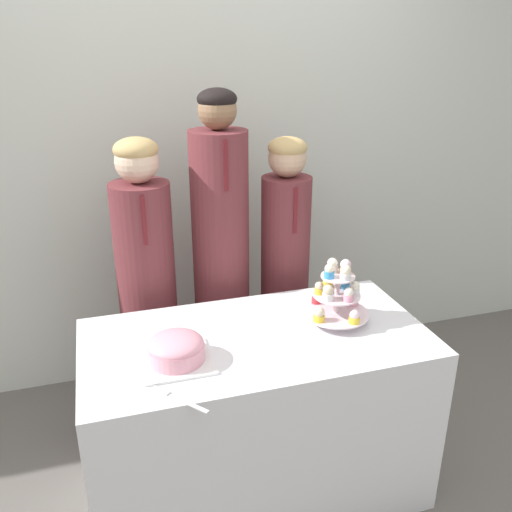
% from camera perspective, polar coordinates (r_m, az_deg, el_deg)
% --- Properties ---
extents(wall_back, '(9.00, 0.06, 2.70)m').
position_cam_1_polar(wall_back, '(2.95, -6.20, 12.20)').
color(wall_back, silver).
rests_on(wall_back, ground_plane).
extents(table, '(1.36, 0.69, 0.76)m').
position_cam_1_polar(table, '(2.37, 0.06, -16.34)').
color(table, white).
rests_on(table, ground_plane).
extents(round_cake, '(0.25, 0.25, 0.11)m').
position_cam_1_polar(round_cake, '(1.99, -8.43, -9.68)').
color(round_cake, white).
rests_on(round_cake, table).
extents(cake_knife, '(0.16, 0.19, 0.01)m').
position_cam_1_polar(cake_knife, '(1.86, -8.97, -14.29)').
color(cake_knife, silver).
rests_on(cake_knife, table).
extents(cupcake_stand, '(0.27, 0.27, 0.27)m').
position_cam_1_polar(cupcake_stand, '(2.22, 8.53, -3.85)').
color(cupcake_stand, silver).
rests_on(cupcake_stand, table).
extents(student_0, '(0.27, 0.28, 1.46)m').
position_cam_1_polar(student_0, '(2.64, -11.31, -4.12)').
color(student_0, brown).
rests_on(student_0, ground_plane).
extents(student_1, '(0.27, 0.28, 1.65)m').
position_cam_1_polar(student_1, '(2.65, -3.56, -1.51)').
color(student_1, brown).
rests_on(student_1, ground_plane).
extents(student_2, '(0.24, 0.25, 1.42)m').
position_cam_1_polar(student_2, '(2.77, 3.03, -2.49)').
color(student_2, brown).
rests_on(student_2, ground_plane).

